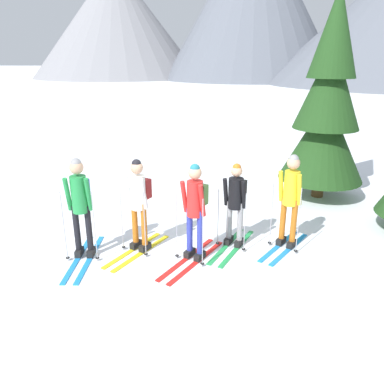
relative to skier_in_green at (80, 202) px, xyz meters
name	(u,v)px	position (x,y,z in m)	size (l,w,h in m)	color
ground_plane	(185,252)	(1.82, 0.39, -1.07)	(400.00, 400.00, 0.00)	white
skier_in_green	(80,202)	(0.00, 0.00, 0.00)	(0.61, 1.78, 1.87)	#1E84D1
skier_in_white	(139,200)	(0.96, 0.38, -0.06)	(0.95, 1.63, 1.79)	yellow
skier_in_red	(195,207)	(2.03, 0.17, -0.05)	(1.04, 1.76, 1.79)	red
skier_in_black	(236,201)	(2.73, 0.79, -0.14)	(0.87, 1.68, 1.66)	green
skier_in_yellow	(290,197)	(3.74, 0.86, -0.04)	(1.07, 1.53, 1.84)	#1E84D1
pine_tree_mid	(327,107)	(4.86, 3.89, 1.27)	(2.12, 2.12, 5.11)	#51381E
mountain_ridge_distant	(283,7)	(8.67, 62.00, 10.18)	(87.10, 52.63, 25.97)	gray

